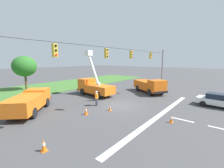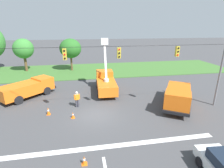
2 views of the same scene
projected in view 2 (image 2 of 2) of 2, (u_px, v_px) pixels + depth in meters
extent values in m
plane|color=#424244|center=(96.00, 115.00, 17.16)|extent=(200.00, 200.00, 0.00)
cube|color=#3D6B2D|center=(88.00, 70.00, 33.95)|extent=(56.00, 12.00, 0.10)
cube|color=silver|center=(102.00, 147.00, 12.59)|extent=(17.60, 0.50, 0.01)
cube|color=silver|center=(105.00, 168.00, 10.72)|extent=(0.20, 2.00, 0.01)
cylinder|color=slate|center=(220.00, 74.00, 18.12)|extent=(0.20, 0.20, 7.20)
cylinder|color=black|center=(94.00, 47.00, 15.06)|extent=(26.00, 0.03, 0.03)
cylinder|color=black|center=(64.00, 48.00, 14.67)|extent=(0.02, 0.02, 0.10)
cube|color=gold|center=(65.00, 54.00, 14.84)|extent=(0.32, 0.28, 0.96)
cylinder|color=black|center=(64.00, 51.00, 14.59)|extent=(0.16, 0.05, 0.16)
cylinder|color=red|center=(65.00, 55.00, 14.69)|extent=(0.16, 0.05, 0.16)
cylinder|color=black|center=(65.00, 58.00, 14.79)|extent=(0.16, 0.05, 0.16)
cylinder|color=black|center=(119.00, 47.00, 15.43)|extent=(0.02, 0.02, 0.10)
cube|color=gold|center=(119.00, 53.00, 15.60)|extent=(0.32, 0.28, 0.96)
cylinder|color=red|center=(119.00, 49.00, 15.35)|extent=(0.16, 0.05, 0.16)
cylinder|color=black|center=(119.00, 53.00, 15.45)|extent=(0.16, 0.05, 0.16)
cylinder|color=black|center=(119.00, 57.00, 15.55)|extent=(0.16, 0.05, 0.16)
cylinder|color=black|center=(178.00, 46.00, 16.35)|extent=(0.02, 0.02, 0.10)
cube|color=gold|center=(177.00, 51.00, 16.52)|extent=(0.32, 0.28, 0.96)
cylinder|color=black|center=(179.00, 48.00, 16.27)|extent=(0.16, 0.05, 0.16)
cylinder|color=black|center=(178.00, 52.00, 16.37)|extent=(0.16, 0.05, 0.16)
cylinder|color=red|center=(178.00, 55.00, 16.47)|extent=(0.16, 0.05, 0.16)
cylinder|color=brown|center=(26.00, 64.00, 32.96)|extent=(0.48, 0.48, 2.77)
ellipsoid|color=#387F33|center=(23.00, 49.00, 32.03)|extent=(3.63, 3.44, 3.62)
cylinder|color=brown|center=(72.00, 64.00, 33.54)|extent=(0.36, 0.36, 2.58)
ellipsoid|color=#286623|center=(70.00, 48.00, 32.59)|extent=(3.99, 3.87, 3.60)
cube|color=orange|center=(107.00, 87.00, 21.79)|extent=(2.49, 4.34, 1.17)
cube|color=orange|center=(105.00, 77.00, 24.52)|extent=(2.29, 1.91, 1.90)
cube|color=#1E2838|center=(104.00, 74.00, 25.02)|extent=(1.96, 0.18, 0.85)
cube|color=black|center=(104.00, 80.00, 25.71)|extent=(2.31, 0.26, 0.30)
cylinder|color=black|center=(97.00, 84.00, 24.47)|extent=(0.32, 1.01, 1.00)
cylinder|color=black|center=(112.00, 84.00, 24.73)|extent=(0.32, 1.01, 1.00)
cylinder|color=black|center=(99.00, 94.00, 21.13)|extent=(0.32, 1.01, 1.00)
cylinder|color=black|center=(116.00, 93.00, 21.39)|extent=(0.32, 1.01, 1.00)
cylinder|color=silver|center=(106.00, 80.00, 21.83)|extent=(0.60, 0.60, 0.36)
cube|color=white|center=(105.00, 62.00, 22.14)|extent=(0.34, 2.30, 4.60)
cube|color=white|center=(104.00, 41.00, 22.32)|extent=(0.93, 0.84, 0.80)
cube|color=orange|center=(178.00, 93.00, 19.56)|extent=(4.37, 4.98, 1.34)
cube|color=orange|center=(177.00, 102.00, 16.74)|extent=(2.97, 2.82, 1.83)
cube|color=#1E2838|center=(177.00, 101.00, 16.07)|extent=(1.80, 1.18, 0.82)
cube|color=black|center=(176.00, 113.00, 16.09)|extent=(2.14, 1.42, 0.30)
cylinder|color=black|center=(188.00, 111.00, 16.85)|extent=(0.77, 1.00, 1.00)
cylinder|color=black|center=(164.00, 107.00, 17.65)|extent=(0.77, 1.00, 1.00)
cylinder|color=black|center=(188.00, 97.00, 20.06)|extent=(0.77, 1.00, 1.00)
cylinder|color=black|center=(168.00, 95.00, 20.85)|extent=(0.77, 1.00, 1.00)
cube|color=orange|center=(19.00, 90.00, 20.30)|extent=(4.75, 4.70, 1.35)
cube|color=orange|center=(43.00, 83.00, 22.63)|extent=(2.90, 2.91, 1.54)
cube|color=#1E2838|center=(47.00, 80.00, 23.04)|extent=(1.46, 1.51, 0.69)
cube|color=black|center=(50.00, 85.00, 23.60)|extent=(1.75, 1.81, 0.30)
cylinder|color=black|center=(37.00, 87.00, 23.29)|extent=(0.91, 0.89, 1.00)
cylinder|color=black|center=(47.00, 91.00, 22.08)|extent=(0.91, 0.89, 1.00)
cylinder|color=black|center=(9.00, 96.00, 20.53)|extent=(0.91, 0.89, 1.00)
cylinder|color=black|center=(18.00, 100.00, 19.32)|extent=(0.91, 0.89, 1.00)
cylinder|color=black|center=(200.00, 162.00, 10.80)|extent=(0.25, 0.65, 0.64)
cylinder|color=#383842|center=(76.00, 103.00, 18.68)|extent=(0.18, 0.18, 0.85)
cylinder|color=#383842|center=(78.00, 103.00, 18.76)|extent=(0.18, 0.18, 0.85)
cube|color=orange|center=(77.00, 97.00, 18.49)|extent=(0.45, 0.35, 0.60)
cube|color=silver|center=(77.00, 97.00, 18.49)|extent=(0.42, 0.20, 0.62)
cylinder|color=orange|center=(74.00, 97.00, 18.36)|extent=(0.11, 0.11, 0.55)
cylinder|color=orange|center=(79.00, 96.00, 18.60)|extent=(0.11, 0.11, 0.55)
sphere|color=tan|center=(77.00, 93.00, 18.35)|extent=(0.22, 0.22, 0.22)
sphere|color=white|center=(77.00, 93.00, 18.33)|extent=(0.26, 0.26, 0.26)
cube|color=orange|center=(84.00, 164.00, 11.05)|extent=(0.36, 0.36, 0.03)
cone|color=orange|center=(84.00, 160.00, 10.95)|extent=(0.24, 0.24, 0.60)
cylinder|color=white|center=(84.00, 160.00, 10.94)|extent=(0.15, 0.15, 0.11)
cube|color=orange|center=(49.00, 114.00, 17.22)|extent=(0.36, 0.36, 0.03)
cone|color=orange|center=(48.00, 111.00, 17.09)|extent=(0.31, 0.31, 0.77)
cylinder|color=white|center=(48.00, 110.00, 17.08)|extent=(0.19, 0.19, 0.14)
cube|color=orange|center=(73.00, 118.00, 16.59)|extent=(0.36, 0.36, 0.03)
cone|color=orange|center=(73.00, 115.00, 16.49)|extent=(0.24, 0.24, 0.60)
cylinder|color=white|center=(73.00, 115.00, 16.48)|extent=(0.15, 0.15, 0.11)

